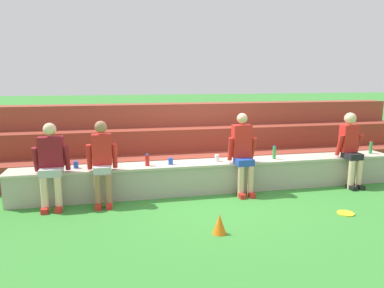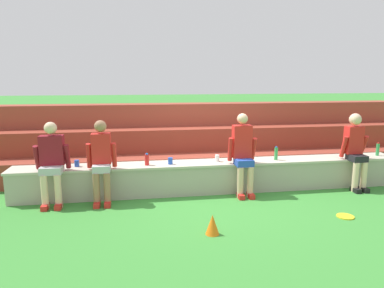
{
  "view_description": "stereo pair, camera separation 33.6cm",
  "coord_description": "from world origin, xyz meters",
  "px_view_note": "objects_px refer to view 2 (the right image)",
  "views": [
    {
      "loc": [
        -1.76,
        -5.86,
        2.07
      ],
      "look_at": [
        -0.43,
        0.26,
        0.9
      ],
      "focal_mm": 32.96,
      "sensor_mm": 36.0,
      "label": 1
    },
    {
      "loc": [
        -1.43,
        -5.92,
        2.07
      ],
      "look_at": [
        -0.43,
        0.26,
        0.9
      ],
      "focal_mm": 32.96,
      "sensor_mm": 36.0,
      "label": 2
    }
  ],
  "objects_px": {
    "person_right_of_center": "(356,149)",
    "plastic_cup_left_end": "(77,163)",
    "sports_cone": "(212,224)",
    "plastic_cup_middle": "(170,161)",
    "water_bottle_mid_left": "(378,149)",
    "frisbee": "(345,216)",
    "water_bottle_near_right": "(147,160)",
    "person_left_of_center": "(101,159)",
    "plastic_cup_right_end": "(217,158)",
    "person_center": "(243,152)",
    "water_bottle_mid_right": "(276,154)",
    "person_far_left": "(52,161)"
  },
  "relations": [
    {
      "from": "person_right_of_center",
      "to": "plastic_cup_left_end",
      "type": "xyz_separation_m",
      "value": [
        -5.1,
        0.31,
        -0.16
      ]
    },
    {
      "from": "plastic_cup_left_end",
      "to": "sports_cone",
      "type": "height_order",
      "value": "plastic_cup_left_end"
    },
    {
      "from": "plastic_cup_middle",
      "to": "water_bottle_mid_left",
      "type": "bearing_deg",
      "value": 0.71
    },
    {
      "from": "person_right_of_center",
      "to": "frisbee",
      "type": "height_order",
      "value": "person_right_of_center"
    },
    {
      "from": "frisbee",
      "to": "water_bottle_near_right",
      "type": "bearing_deg",
      "value": 152.76
    },
    {
      "from": "person_left_of_center",
      "to": "plastic_cup_left_end",
      "type": "distance_m",
      "value": 0.58
    },
    {
      "from": "person_right_of_center",
      "to": "sports_cone",
      "type": "height_order",
      "value": "person_right_of_center"
    },
    {
      "from": "water_bottle_near_right",
      "to": "person_right_of_center",
      "type": "bearing_deg",
      "value": -3.17
    },
    {
      "from": "plastic_cup_right_end",
      "to": "sports_cone",
      "type": "bearing_deg",
      "value": -105.04
    },
    {
      "from": "person_right_of_center",
      "to": "plastic_cup_middle",
      "type": "relative_size",
      "value": 12.01
    },
    {
      "from": "plastic_cup_middle",
      "to": "frisbee",
      "type": "bearing_deg",
      "value": -31.04
    },
    {
      "from": "plastic_cup_left_end",
      "to": "water_bottle_mid_left",
      "type": "bearing_deg",
      "value": -0.38
    },
    {
      "from": "water_bottle_mid_left",
      "to": "person_center",
      "type": "bearing_deg",
      "value": -174.72
    },
    {
      "from": "person_center",
      "to": "person_right_of_center",
      "type": "xyz_separation_m",
      "value": [
        2.19,
        -0.01,
        -0.01
      ]
    },
    {
      "from": "plastic_cup_left_end",
      "to": "person_center",
      "type": "bearing_deg",
      "value": -5.96
    },
    {
      "from": "water_bottle_near_right",
      "to": "sports_cone",
      "type": "bearing_deg",
      "value": -65.64
    },
    {
      "from": "water_bottle_mid_right",
      "to": "person_far_left",
      "type": "bearing_deg",
      "value": -176.55
    },
    {
      "from": "person_far_left",
      "to": "person_right_of_center",
      "type": "bearing_deg",
      "value": 0.03
    },
    {
      "from": "person_far_left",
      "to": "sports_cone",
      "type": "height_order",
      "value": "person_far_left"
    },
    {
      "from": "person_far_left",
      "to": "person_center",
      "type": "relative_size",
      "value": 0.94
    },
    {
      "from": "person_far_left",
      "to": "person_left_of_center",
      "type": "xyz_separation_m",
      "value": [
        0.79,
        -0.02,
        -0.0
      ]
    },
    {
      "from": "person_center",
      "to": "sports_cone",
      "type": "relative_size",
      "value": 5.29
    },
    {
      "from": "water_bottle_near_right",
      "to": "water_bottle_mid_right",
      "type": "bearing_deg",
      "value": 0.5
    },
    {
      "from": "plastic_cup_right_end",
      "to": "sports_cone",
      "type": "distance_m",
      "value": 1.96
    },
    {
      "from": "water_bottle_mid_right",
      "to": "plastic_cup_left_end",
      "type": "height_order",
      "value": "water_bottle_mid_right"
    },
    {
      "from": "person_center",
      "to": "sports_cone",
      "type": "xyz_separation_m",
      "value": [
        -0.89,
        -1.56,
        -0.64
      ]
    },
    {
      "from": "person_right_of_center",
      "to": "plastic_cup_right_end",
      "type": "xyz_separation_m",
      "value": [
        -2.6,
        0.29,
        -0.15
      ]
    },
    {
      "from": "water_bottle_mid_left",
      "to": "plastic_cup_left_end",
      "type": "distance_m",
      "value": 5.77
    },
    {
      "from": "plastic_cup_left_end",
      "to": "person_right_of_center",
      "type": "bearing_deg",
      "value": -3.48
    },
    {
      "from": "person_far_left",
      "to": "person_left_of_center",
      "type": "relative_size",
      "value": 0.99
    },
    {
      "from": "person_far_left",
      "to": "plastic_cup_right_end",
      "type": "xyz_separation_m",
      "value": [
        2.84,
        0.29,
        -0.13
      ]
    },
    {
      "from": "plastic_cup_right_end",
      "to": "person_right_of_center",
      "type": "bearing_deg",
      "value": -6.3
    },
    {
      "from": "person_left_of_center",
      "to": "frisbee",
      "type": "xyz_separation_m",
      "value": [
        3.68,
        -1.26,
        -0.74
      ]
    },
    {
      "from": "person_center",
      "to": "person_left_of_center",
      "type": "bearing_deg",
      "value": -179.21
    },
    {
      "from": "water_bottle_mid_left",
      "to": "water_bottle_near_right",
      "type": "bearing_deg",
      "value": -179.29
    },
    {
      "from": "person_far_left",
      "to": "water_bottle_mid_left",
      "type": "xyz_separation_m",
      "value": [
        6.11,
        0.27,
        -0.07
      ]
    },
    {
      "from": "person_right_of_center",
      "to": "sports_cone",
      "type": "relative_size",
      "value": 5.17
    },
    {
      "from": "person_center",
      "to": "water_bottle_mid_right",
      "type": "bearing_deg",
      "value": 17.66
    },
    {
      "from": "frisbee",
      "to": "sports_cone",
      "type": "height_order",
      "value": "sports_cone"
    },
    {
      "from": "plastic_cup_left_end",
      "to": "plastic_cup_middle",
      "type": "bearing_deg",
      "value": -3.15
    },
    {
      "from": "plastic_cup_middle",
      "to": "frisbee",
      "type": "height_order",
      "value": "plastic_cup_middle"
    },
    {
      "from": "water_bottle_near_right",
      "to": "sports_cone",
      "type": "xyz_separation_m",
      "value": [
        0.8,
        -1.76,
        -0.52
      ]
    },
    {
      "from": "person_center",
      "to": "water_bottle_near_right",
      "type": "bearing_deg",
      "value": 172.97
    },
    {
      "from": "water_bottle_mid_left",
      "to": "frisbee",
      "type": "xyz_separation_m",
      "value": [
        -1.64,
        -1.56,
        -0.67
      ]
    },
    {
      "from": "person_right_of_center",
      "to": "plastic_cup_left_end",
      "type": "bearing_deg",
      "value": 176.52
    },
    {
      "from": "person_right_of_center",
      "to": "plastic_cup_left_end",
      "type": "relative_size",
      "value": 12.54
    },
    {
      "from": "person_far_left",
      "to": "water_bottle_mid_left",
      "type": "bearing_deg",
      "value": 2.57
    },
    {
      "from": "plastic_cup_left_end",
      "to": "person_left_of_center",
      "type": "bearing_deg",
      "value": -36.64
    },
    {
      "from": "person_right_of_center",
      "to": "plastic_cup_right_end",
      "type": "height_order",
      "value": "person_right_of_center"
    },
    {
      "from": "plastic_cup_middle",
      "to": "sports_cone",
      "type": "height_order",
      "value": "plastic_cup_middle"
    }
  ]
}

